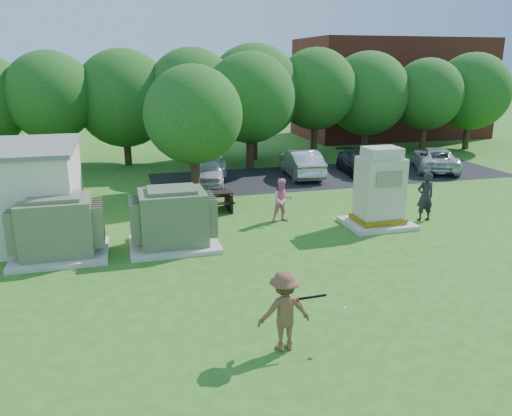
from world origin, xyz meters
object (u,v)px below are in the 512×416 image
object	(u,v)px
person_at_picnic	(283,200)
car_dark	(358,163)
transformer_right	(173,219)
picnic_table	(209,199)
car_silver_a	(301,163)
person_by_generator	(425,196)
car_white	(210,171)
car_silver_b	(435,159)
batter	(284,311)
transformer_left	(58,228)
generator_cabinet	(379,192)

from	to	relation	value
person_at_picnic	car_dark	world-z (taller)	person_at_picnic
transformer_right	picnic_table	size ratio (longest dim) A/B	1.55
car_silver_a	person_by_generator	bearing A→B (deg)	107.26
person_by_generator	car_white	bearing A→B (deg)	-48.58
person_by_generator	person_at_picnic	xyz separation A→B (m)	(-5.54, 1.32, -0.11)
person_by_generator	car_silver_b	size ratio (longest dim) A/B	0.41
batter	car_silver_b	xyz separation A→B (m)	(14.53, 15.89, -0.24)
batter	person_by_generator	size ratio (longest dim) A/B	0.93
transformer_right	car_white	distance (m)	9.40
picnic_table	person_at_picnic	bearing A→B (deg)	-40.40
person_at_picnic	transformer_left	bearing A→B (deg)	-168.81
generator_cabinet	car_silver_a	distance (m)	9.03
generator_cabinet	person_at_picnic	size ratio (longest dim) A/B	1.75
person_at_picnic	car_silver_b	size ratio (longest dim) A/B	0.36
car_white	car_dark	distance (m)	8.54
transformer_left	batter	size ratio (longest dim) A/B	1.63
transformer_left	person_by_generator	size ratio (longest dim) A/B	1.52
batter	car_white	size ratio (longest dim) A/B	0.47
generator_cabinet	car_dark	xyz separation A→B (m)	(3.50, 8.82, -0.74)
generator_cabinet	car_dark	bearing A→B (deg)	68.34
transformer_left	generator_cabinet	size ratio (longest dim) A/B	0.98
car_silver_b	batter	bearing A→B (deg)	72.55
transformer_right	car_silver_b	size ratio (longest dim) A/B	0.62
generator_cabinet	picnic_table	world-z (taller)	generator_cabinet
transformer_right	person_by_generator	distance (m)	10.02
transformer_right	car_white	world-z (taller)	transformer_right
transformer_left	car_dark	size ratio (longest dim) A/B	0.72
car_dark	car_silver_b	distance (m)	4.79
car_silver_a	car_dark	xyz separation A→B (m)	(3.39, -0.19, -0.15)
car_dark	generator_cabinet	bearing A→B (deg)	-104.41
car_white	person_at_picnic	bearing A→B (deg)	-61.69
transformer_left	transformer_right	size ratio (longest dim) A/B	1.00
transformer_left	batter	world-z (taller)	transformer_left
batter	person_by_generator	bearing A→B (deg)	-137.65
transformer_right	car_silver_a	distance (m)	12.23
car_white	car_silver_a	size ratio (longest dim) A/B	0.86
batter	car_dark	size ratio (longest dim) A/B	0.44
picnic_table	person_at_picnic	world-z (taller)	person_at_picnic
generator_cabinet	car_dark	distance (m)	9.51
generator_cabinet	batter	distance (m)	9.65
transformer_left	batter	bearing A→B (deg)	-53.00
person_at_picnic	car_silver_a	bearing A→B (deg)	64.59
batter	car_dark	xyz separation A→B (m)	(9.74, 16.16, -0.32)
generator_cabinet	picnic_table	size ratio (longest dim) A/B	1.58
person_at_picnic	car_dark	xyz separation A→B (m)	(6.93, 7.38, -0.27)
picnic_table	person_at_picnic	distance (m)	3.38
transformer_right	picnic_table	xyz separation A→B (m)	(1.91, 3.85, -0.45)
car_white	car_silver_b	distance (m)	13.32
transformer_left	person_at_picnic	size ratio (longest dim) A/B	1.71
car_silver_b	transformer_right	bearing A→B (deg)	53.46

